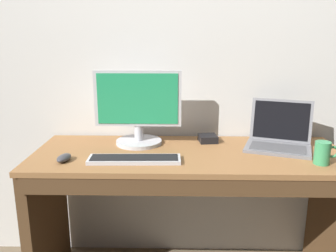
# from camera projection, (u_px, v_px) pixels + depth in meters

# --- Properties ---
(back_wall) EXTENTS (4.54, 0.04, 2.76)m
(back_wall) POSITION_uv_depth(u_px,v_px,m) (189.00, 34.00, 2.01)
(back_wall) COLOR silver
(back_wall) RESTS_ON ground
(desk) EXTENTS (1.62, 0.60, 0.79)m
(desk) POSITION_uv_depth(u_px,v_px,m) (189.00, 198.00, 1.89)
(desk) COLOR olive
(desk) RESTS_ON ground
(laptop_space_gray) EXTENTS (0.40, 0.37, 0.25)m
(laptop_space_gray) POSITION_uv_depth(u_px,v_px,m) (279.00, 139.00, 1.90)
(laptop_space_gray) COLOR slate
(laptop_space_gray) RESTS_ON desk
(external_monitor) EXTENTS (0.47, 0.25, 0.41)m
(external_monitor) POSITION_uv_depth(u_px,v_px,m) (138.00, 110.00, 1.92)
(external_monitor) COLOR #B7B7BC
(external_monitor) RESTS_ON desk
(wired_keyboard) EXTENTS (0.45, 0.13, 0.02)m
(wired_keyboard) POSITION_uv_depth(u_px,v_px,m) (134.00, 159.00, 1.70)
(wired_keyboard) COLOR #BCBCC1
(wired_keyboard) RESTS_ON desk
(computer_mouse) EXTENTS (0.07, 0.11, 0.03)m
(computer_mouse) POSITION_uv_depth(u_px,v_px,m) (64.00, 158.00, 1.70)
(computer_mouse) COLOR #38383D
(computer_mouse) RESTS_ON desk
(external_drive_box) EXTENTS (0.11, 0.11, 0.04)m
(external_drive_box) POSITION_uv_depth(u_px,v_px,m) (208.00, 138.00, 2.01)
(external_drive_box) COLOR black
(external_drive_box) RESTS_ON desk
(coffee_mug) EXTENTS (0.11, 0.07, 0.11)m
(coffee_mug) POSITION_uv_depth(u_px,v_px,m) (323.00, 153.00, 1.65)
(coffee_mug) COLOR #388E56
(coffee_mug) RESTS_ON desk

